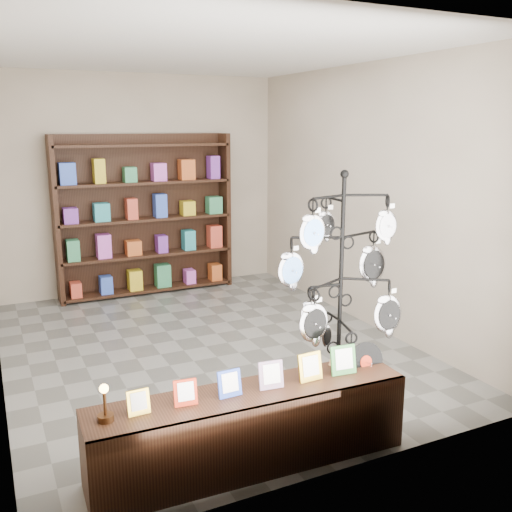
# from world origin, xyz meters

# --- Properties ---
(ground) EXTENTS (5.00, 5.00, 0.00)m
(ground) POSITION_xyz_m (0.00, 0.00, 0.00)
(ground) COLOR slate
(ground) RESTS_ON ground
(room_envelope) EXTENTS (5.00, 5.00, 5.00)m
(room_envelope) POSITION_xyz_m (0.00, 0.00, 1.85)
(room_envelope) COLOR #BAAA95
(room_envelope) RESTS_ON ground
(display_tree) EXTENTS (1.02, 0.90, 1.99)m
(display_tree) POSITION_xyz_m (0.44, -1.84, 1.15)
(display_tree) COLOR black
(display_tree) RESTS_ON ground
(front_shelf) EXTENTS (2.25, 0.54, 0.79)m
(front_shelf) POSITION_xyz_m (-0.49, -2.17, 0.28)
(front_shelf) COLOR black
(front_shelf) RESTS_ON ground
(back_shelving) EXTENTS (2.42, 0.36, 2.20)m
(back_shelving) POSITION_xyz_m (0.00, 2.30, 1.03)
(back_shelving) COLOR black
(back_shelving) RESTS_ON ground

